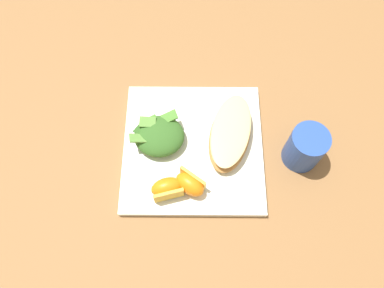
{
  "coord_description": "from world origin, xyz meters",
  "views": [
    {
      "loc": [
        0.0,
        -0.3,
        0.69
      ],
      "look_at": [
        0.0,
        0.0,
        0.03
      ],
      "focal_mm": 34.35,
      "sensor_mm": 36.0,
      "label": 1
    }
  ],
  "objects_px": {
    "white_plate": "(192,148)",
    "orange_wedge_front": "(166,188)",
    "orange_wedge_middle": "(189,184)",
    "cheesy_pizza_bread": "(229,133)",
    "green_salad_pile": "(158,136)",
    "drinking_blue_cup": "(304,148)"
  },
  "relations": [
    {
      "from": "orange_wedge_front",
      "to": "orange_wedge_middle",
      "type": "relative_size",
      "value": 0.96
    },
    {
      "from": "orange_wedge_front",
      "to": "orange_wedge_middle",
      "type": "xyz_separation_m",
      "value": [
        0.04,
        0.01,
        0.0
      ]
    },
    {
      "from": "white_plate",
      "to": "cheesy_pizza_bread",
      "type": "bearing_deg",
      "value": 15.41
    },
    {
      "from": "orange_wedge_front",
      "to": "orange_wedge_middle",
      "type": "distance_m",
      "value": 0.04
    },
    {
      "from": "cheesy_pizza_bread",
      "to": "orange_wedge_middle",
      "type": "distance_m",
      "value": 0.13
    },
    {
      "from": "green_salad_pile",
      "to": "orange_wedge_front",
      "type": "xyz_separation_m",
      "value": [
        0.02,
        -0.11,
        -0.0
      ]
    },
    {
      "from": "white_plate",
      "to": "cheesy_pizza_bread",
      "type": "distance_m",
      "value": 0.08
    },
    {
      "from": "white_plate",
      "to": "orange_wedge_front",
      "type": "xyz_separation_m",
      "value": [
        -0.05,
        -0.1,
        0.03
      ]
    },
    {
      "from": "white_plate",
      "to": "green_salad_pile",
      "type": "height_order",
      "value": "green_salad_pile"
    },
    {
      "from": "white_plate",
      "to": "orange_wedge_middle",
      "type": "distance_m",
      "value": 0.09
    },
    {
      "from": "cheesy_pizza_bread",
      "to": "green_salad_pile",
      "type": "height_order",
      "value": "green_salad_pile"
    },
    {
      "from": "white_plate",
      "to": "orange_wedge_front",
      "type": "distance_m",
      "value": 0.11
    },
    {
      "from": "orange_wedge_front",
      "to": "drinking_blue_cup",
      "type": "relative_size",
      "value": 0.75
    },
    {
      "from": "orange_wedge_front",
      "to": "white_plate",
      "type": "bearing_deg",
      "value": 63.27
    },
    {
      "from": "cheesy_pizza_bread",
      "to": "drinking_blue_cup",
      "type": "relative_size",
      "value": 2.04
    },
    {
      "from": "green_salad_pile",
      "to": "orange_wedge_middle",
      "type": "bearing_deg",
      "value": -57.38
    },
    {
      "from": "green_salad_pile",
      "to": "drinking_blue_cup",
      "type": "xyz_separation_m",
      "value": [
        0.28,
        -0.03,
        0.01
      ]
    },
    {
      "from": "orange_wedge_middle",
      "to": "drinking_blue_cup",
      "type": "xyz_separation_m",
      "value": [
        0.22,
        0.07,
        0.01
      ]
    },
    {
      "from": "drinking_blue_cup",
      "to": "white_plate",
      "type": "bearing_deg",
      "value": 176.1
    },
    {
      "from": "green_salad_pile",
      "to": "orange_wedge_front",
      "type": "height_order",
      "value": "green_salad_pile"
    },
    {
      "from": "cheesy_pizza_bread",
      "to": "drinking_blue_cup",
      "type": "height_order",
      "value": "drinking_blue_cup"
    },
    {
      "from": "cheesy_pizza_bread",
      "to": "orange_wedge_front",
      "type": "distance_m",
      "value": 0.17
    }
  ]
}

